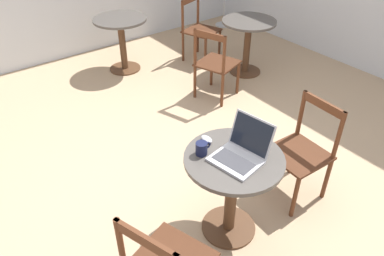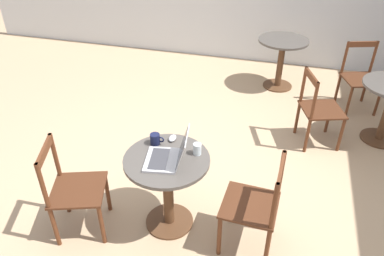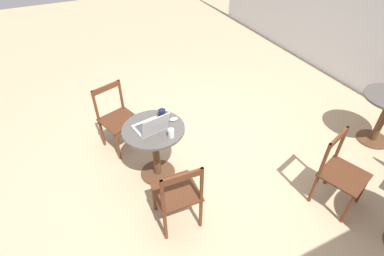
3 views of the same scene
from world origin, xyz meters
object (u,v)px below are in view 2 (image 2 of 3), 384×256
(chair_near_left, at_px, (73,189))
(mouse, at_px, (172,138))
(cafe_table_far, at_px, (282,53))
(chair_mid_back, at_px, (360,77))
(cafe_table_near, at_px, (167,178))
(laptop, at_px, (168,156))
(chair_mid_left, at_px, (318,109))
(chair_near_right, at_px, (256,206))
(mug, at_px, (155,139))
(drinking_glass, at_px, (197,149))

(chair_near_left, height_order, mouse, chair_near_left)
(chair_near_left, bearing_deg, cafe_table_far, 65.64)
(chair_mid_back, bearing_deg, cafe_table_near, -123.73)
(chair_near_left, height_order, laptop, laptop)
(chair_mid_left, height_order, laptop, laptop)
(chair_near_right, relative_size, laptop, 2.26)
(mouse, bearing_deg, cafe_table_near, -82.49)
(chair_near_right, distance_m, chair_near_left, 1.48)
(chair_near_left, relative_size, mug, 7.18)
(chair_near_left, relative_size, chair_mid_back, 1.00)
(chair_mid_left, height_order, mug, chair_mid_left)
(mouse, relative_size, drinking_glass, 1.05)
(laptop, bearing_deg, chair_near_left, -163.66)
(chair_mid_left, relative_size, mug, 7.18)
(mouse, height_order, drinking_glass, drinking_glass)
(cafe_table_far, bearing_deg, mug, -107.20)
(chair_near_right, distance_m, drinking_glass, 0.63)
(mug, bearing_deg, laptop, -47.29)
(cafe_table_near, height_order, mouse, mouse)
(chair_mid_back, height_order, mug, chair_mid_back)
(mouse, bearing_deg, mug, -141.96)
(chair_near_left, bearing_deg, cafe_table_near, 18.91)
(cafe_table_far, xyz_separation_m, chair_near_left, (-1.44, -3.18, -0.08))
(chair_mid_back, relative_size, laptop, 2.26)
(cafe_table_far, distance_m, chair_mid_left, 1.41)
(chair_mid_left, xyz_separation_m, mouse, (-1.24, -1.36, 0.30))
(drinking_glass, bearing_deg, cafe_table_far, 80.12)
(chair_mid_left, bearing_deg, chair_near_left, -136.14)
(chair_near_right, height_order, laptop, laptop)
(mug, bearing_deg, drinking_glass, -6.41)
(chair_mid_left, distance_m, mug, 2.01)
(laptop, relative_size, mug, 3.18)
(mug, height_order, drinking_glass, drinking_glass)
(chair_near_left, xyz_separation_m, mouse, (0.70, 0.51, 0.30))
(drinking_glass, bearing_deg, chair_near_left, -158.55)
(chair_near_right, bearing_deg, mug, 167.20)
(chair_mid_left, xyz_separation_m, chair_mid_back, (0.52, 0.97, 0.00))
(cafe_table_near, bearing_deg, laptop, -47.50)
(mouse, xyz_separation_m, drinking_glass, (0.25, -0.13, 0.03))
(cafe_table_near, xyz_separation_m, laptop, (0.03, -0.03, 0.25))
(chair_near_right, distance_m, laptop, 0.78)
(cafe_table_near, xyz_separation_m, mouse, (-0.03, 0.25, 0.22))
(mouse, bearing_deg, chair_near_right, -20.93)
(chair_near_left, distance_m, laptop, 0.86)
(mug, bearing_deg, chair_near_right, -12.80)
(chair_mid_left, distance_m, chair_mid_back, 1.10)
(chair_near_right, relative_size, mug, 7.18)
(chair_near_right, distance_m, chair_mid_left, 1.71)
(cafe_table_near, distance_m, laptop, 0.25)
(chair_near_right, xyz_separation_m, chair_mid_left, (0.48, 1.65, 0.00))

